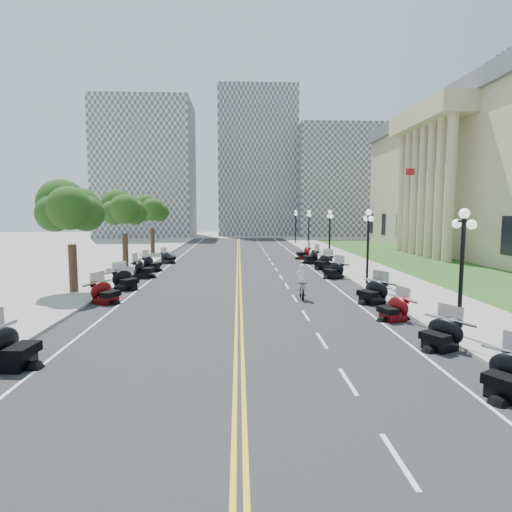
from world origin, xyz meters
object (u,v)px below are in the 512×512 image
object	(u,v)px
cyclist_rider	(302,266)
bicycle	(302,290)
flagpole	(404,211)
motorcycle_n_3	(440,332)

from	to	relation	value
cyclist_rider	bicycle	bearing A→B (deg)	-0.00
bicycle	cyclist_rider	distance (m)	1.38
flagpole	cyclist_rider	bearing A→B (deg)	-122.94
bicycle	cyclist_rider	world-z (taller)	cyclist_rider
motorcycle_n_3	flagpole	bearing A→B (deg)	133.24
flagpole	cyclist_rider	world-z (taller)	flagpole
bicycle	cyclist_rider	size ratio (longest dim) A/B	1.05
motorcycle_n_3	cyclist_rider	bearing A→B (deg)	174.64
flagpole	motorcycle_n_3	world-z (taller)	flagpole
motorcycle_n_3	bicycle	size ratio (longest dim) A/B	1.03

